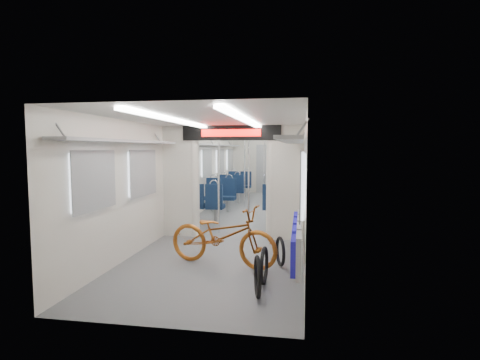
% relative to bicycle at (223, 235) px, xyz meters
% --- Properties ---
extents(carriage, '(12.00, 12.02, 2.31)m').
position_rel_bicycle_xyz_m(carriage, '(-0.19, 3.60, 1.02)').
color(carriage, '#515456').
rests_on(carriage, ground).
extents(bicycle, '(1.92, 1.05, 0.95)m').
position_rel_bicycle_xyz_m(bicycle, '(0.00, 0.00, 0.00)').
color(bicycle, '#9B4F16').
rests_on(bicycle, ground).
extents(flip_bench, '(0.12, 2.09, 0.50)m').
position_rel_bicycle_xyz_m(flip_bench, '(1.16, -0.46, 0.10)').
color(flip_bench, gray).
rests_on(flip_bench, carriage).
extents(bike_hoop_a, '(0.16, 0.53, 0.53)m').
position_rel_bicycle_xyz_m(bike_hoop_a, '(0.69, -1.19, -0.24)').
color(bike_hoop_a, black).
rests_on(bike_hoop_a, ground).
extents(bike_hoop_b, '(0.08, 0.52, 0.52)m').
position_rel_bicycle_xyz_m(bike_hoop_b, '(0.73, -0.72, -0.24)').
color(bike_hoop_b, black).
rests_on(bike_hoop_b, ground).
extents(bike_hoop_c, '(0.19, 0.46, 0.47)m').
position_rel_bicycle_xyz_m(bike_hoop_c, '(0.90, 0.10, -0.27)').
color(bike_hoop_c, black).
rests_on(bike_hoop_c, ground).
extents(seat_bay_near_left, '(0.90, 2.01, 1.08)m').
position_rel_bicycle_xyz_m(seat_bay_near_left, '(-1.13, 4.16, 0.06)').
color(seat_bay_near_left, '#0B1932').
rests_on(seat_bay_near_left, ground).
extents(seat_bay_near_right, '(0.90, 2.04, 1.09)m').
position_rel_bicycle_xyz_m(seat_bay_near_right, '(0.74, 4.27, 0.06)').
color(seat_bay_near_right, '#0B1932').
rests_on(seat_bay_near_right, ground).
extents(seat_bay_far_left, '(0.89, 1.98, 1.07)m').
position_rel_bicycle_xyz_m(seat_bay_far_left, '(-1.13, 7.56, 0.05)').
color(seat_bay_far_left, '#0B1932').
rests_on(seat_bay_far_left, ground).
extents(seat_bay_far_right, '(0.91, 2.08, 1.10)m').
position_rel_bicycle_xyz_m(seat_bay_far_right, '(0.74, 7.23, 0.07)').
color(seat_bay_far_right, '#0B1932').
rests_on(seat_bay_far_right, ground).
extents(stanchion_near_left, '(0.04, 0.04, 2.30)m').
position_rel_bicycle_xyz_m(stanchion_near_left, '(-0.55, 2.20, 0.67)').
color(stanchion_near_left, silver).
rests_on(stanchion_near_left, ground).
extents(stanchion_near_right, '(0.04, 0.04, 2.30)m').
position_rel_bicycle_xyz_m(stanchion_near_right, '(0.06, 2.52, 0.67)').
color(stanchion_near_right, silver).
rests_on(stanchion_near_right, ground).
extents(stanchion_far_left, '(0.04, 0.04, 2.30)m').
position_rel_bicycle_xyz_m(stanchion_far_left, '(-0.54, 5.90, 0.67)').
color(stanchion_far_left, silver).
rests_on(stanchion_far_left, ground).
extents(stanchion_far_right, '(0.04, 0.04, 2.30)m').
position_rel_bicycle_xyz_m(stanchion_far_right, '(0.12, 5.37, 0.67)').
color(stanchion_far_right, silver).
rests_on(stanchion_far_right, ground).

